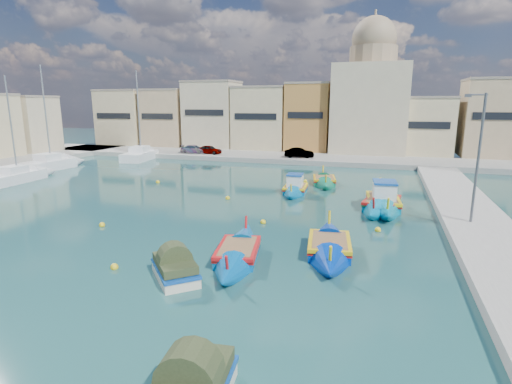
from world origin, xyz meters
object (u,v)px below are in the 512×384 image
at_px(luzzu_blue_cabin, 295,189).
at_px(yacht_midnorth, 61,163).
at_px(yacht_north, 146,155).
at_px(quay_street_lamp, 477,158).
at_px(luzzu_green, 324,181).
at_px(tender_near, 175,269).
at_px(church_block, 371,96).
at_px(luzzu_cyan_mid, 382,205).
at_px(luzzu_turquoise_cabin, 383,202).
at_px(luzzu_cyan_south, 329,248).
at_px(yacht_mid, 29,175).
at_px(luzzu_blue_south, 238,254).

relative_size(luzzu_blue_cabin, yacht_midnorth, 0.59).
bearing_deg(yacht_north, yacht_midnorth, -116.58).
xyz_separation_m(quay_street_lamp, yacht_midnorth, (-41.45, 11.71, -3.84)).
relative_size(luzzu_green, tender_near, 2.43).
xyz_separation_m(church_block, quay_street_lamp, (7.44, -34.00, -4.07)).
xyz_separation_m(church_block, luzzu_cyan_mid, (2.38, -30.46, -8.13)).
xyz_separation_m(yacht_north, yacht_midnorth, (-5.05, -10.09, 0.00)).
bearing_deg(luzzu_turquoise_cabin, tender_near, -118.57).
distance_m(church_block, luzzu_cyan_south, 41.23).
relative_size(luzzu_turquoise_cabin, luzzu_cyan_south, 1.22).
height_order(quay_street_lamp, luzzu_blue_cabin, quay_street_lamp).
xyz_separation_m(yacht_north, yacht_mid, (-2.37, -17.10, -0.07)).
bearing_deg(luzzu_cyan_south, yacht_midnorth, 151.91).
bearing_deg(luzzu_blue_cabin, luzzu_cyan_south, -70.71).
distance_m(luzzu_turquoise_cabin, luzzu_blue_cabin, 7.69).
relative_size(yacht_midnorth, yacht_mid, 1.16).
bearing_deg(luzzu_blue_south, tender_near, -120.60).
bearing_deg(luzzu_cyan_mid, yacht_north, 149.77).
xyz_separation_m(quay_street_lamp, luzzu_cyan_mid, (-5.06, 3.54, -4.06)).
distance_m(quay_street_lamp, luzzu_green, 15.77).
distance_m(church_block, luzzu_blue_cabin, 28.75).
bearing_deg(luzzu_cyan_south, luzzu_green, 99.16).
bearing_deg(luzzu_green, yacht_north, 157.89).
bearing_deg(yacht_midnorth, luzzu_cyan_south, -28.09).
xyz_separation_m(luzzu_turquoise_cabin, luzzu_blue_south, (-6.63, -12.44, -0.14)).
bearing_deg(yacht_north, luzzu_cyan_mid, -30.23).
relative_size(luzzu_green, yacht_north, 0.62).
relative_size(luzzu_green, luzzu_cyan_south, 0.94).
bearing_deg(quay_street_lamp, luzzu_cyan_south, -139.38).
distance_m(luzzu_blue_south, yacht_mid, 30.19).
xyz_separation_m(church_block, luzzu_cyan_south, (-0.04, -40.42, -8.14)).
relative_size(quay_street_lamp, tender_near, 2.53).
height_order(luzzu_green, luzzu_blue_south, luzzu_green).
height_order(church_block, luzzu_blue_cabin, church_block).
distance_m(luzzu_blue_cabin, yacht_midnorth, 29.74).
height_order(luzzu_cyan_south, yacht_mid, yacht_mid).
distance_m(church_block, quay_street_lamp, 35.04).
xyz_separation_m(luzzu_blue_south, yacht_north, (-24.77, 30.34, 0.25)).
bearing_deg(luzzu_turquoise_cabin, yacht_north, 150.32).
relative_size(luzzu_cyan_mid, yacht_midnorth, 0.73).
xyz_separation_m(church_block, luzzu_blue_south, (-4.18, -42.54, -8.16)).
bearing_deg(luzzu_green, luzzu_turquoise_cabin, -53.87).
distance_m(luzzu_cyan_south, yacht_mid, 33.20).
distance_m(quay_street_lamp, luzzu_turquoise_cabin, 7.47).
bearing_deg(yacht_north, church_block, 22.85).
height_order(luzzu_cyan_south, yacht_north, yacht_north).
relative_size(luzzu_cyan_mid, yacht_north, 0.73).
relative_size(luzzu_blue_cabin, luzzu_green, 0.95).
xyz_separation_m(quay_street_lamp, yacht_mid, (-38.76, 4.70, -3.92)).
xyz_separation_m(luzzu_cyan_mid, yacht_midnorth, (-36.38, 8.17, 0.22)).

